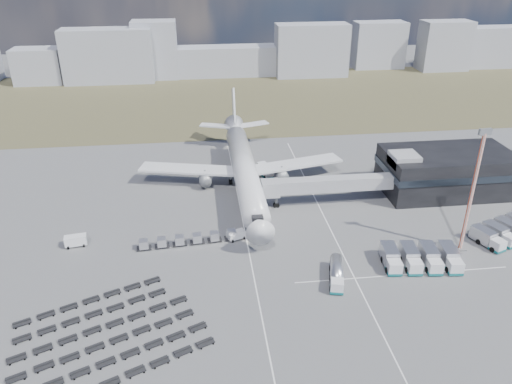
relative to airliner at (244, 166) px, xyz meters
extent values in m
plane|color=#565659|center=(0.00, -32.38, -5.29)|extent=(420.00, 420.00, 0.00)
cube|color=#47442B|center=(0.00, 77.62, -5.29)|extent=(420.00, 90.00, 0.01)
cube|color=silver|center=(-2.00, -27.38, -5.29)|extent=(0.25, 110.00, 0.01)
cube|color=silver|center=(16.00, -27.38, -5.29)|extent=(0.25, 110.00, 0.01)
cube|color=silver|center=(25.00, -40.38, -5.29)|extent=(40.00, 0.25, 0.01)
cube|color=black|center=(48.00, -8.38, -0.29)|extent=(30.00, 16.00, 10.00)
cube|color=#262D38|center=(48.00, -8.38, 0.91)|extent=(30.40, 16.40, 1.60)
cube|color=#939399|center=(36.00, -10.38, 4.21)|extent=(6.00, 6.00, 3.00)
cube|color=#939399|center=(18.10, -11.88, -0.19)|extent=(29.80, 3.00, 3.00)
cube|color=#939399|center=(4.70, -12.38, -0.19)|extent=(4.00, 3.60, 3.40)
cylinder|color=slate|center=(6.20, -11.88, -2.74)|extent=(0.70, 0.70, 5.10)
cylinder|color=black|center=(6.20, -11.88, -4.84)|extent=(1.40, 0.90, 1.40)
cylinder|color=silver|center=(0.00, -2.38, 0.01)|extent=(5.60, 48.00, 5.60)
cone|color=silver|center=(0.00, -28.88, 0.01)|extent=(5.60, 5.00, 5.60)
cone|color=silver|center=(0.00, 25.62, 0.81)|extent=(5.60, 8.00, 5.60)
cube|color=black|center=(0.00, -26.88, 0.81)|extent=(2.20, 2.00, 0.80)
cube|color=silver|center=(-13.00, 2.62, -1.19)|extent=(25.59, 11.38, 0.50)
cube|color=silver|center=(13.00, 2.62, -1.19)|extent=(25.59, 11.38, 0.50)
cylinder|color=slate|center=(-9.50, 0.62, -2.89)|extent=(3.00, 5.00, 3.00)
cylinder|color=slate|center=(9.50, 0.62, -2.89)|extent=(3.00, 5.00, 3.00)
cube|color=silver|center=(-5.50, 27.62, 1.21)|extent=(9.49, 5.63, 0.35)
cube|color=silver|center=(5.50, 27.62, 1.21)|extent=(9.49, 5.63, 0.35)
cube|color=silver|center=(0.00, 28.62, 6.51)|extent=(0.50, 9.06, 11.45)
cylinder|color=slate|center=(0.00, -23.38, -4.04)|extent=(0.50, 0.50, 2.50)
cylinder|color=slate|center=(-3.20, 1.62, -4.04)|extent=(0.60, 0.60, 2.50)
cylinder|color=slate|center=(3.20, 1.62, -4.04)|extent=(0.60, 0.60, 2.50)
cylinder|color=black|center=(0.00, -23.38, -4.79)|extent=(0.50, 1.20, 1.20)
cube|color=#989AA6|center=(-76.35, 111.44, 2.04)|extent=(19.74, 12.00, 14.66)
cube|color=#989AA6|center=(-46.76, 109.91, 5.85)|extent=(37.52, 12.00, 22.28)
cube|color=#989AA6|center=(-27.26, 115.05, 6.91)|extent=(18.81, 12.00, 24.40)
cube|color=#989AA6|center=(7.26, 115.99, 1.12)|extent=(51.23, 12.00, 12.81)
cube|color=#989AA6|center=(41.33, 110.53, 6.01)|extent=(31.84, 12.00, 22.60)
cube|color=#989AA6|center=(76.80, 123.56, 5.27)|extent=(23.90, 12.00, 21.12)
cube|color=#989AA6|center=(105.51, 115.02, 5.81)|extent=(22.32, 12.00, 22.21)
cube|color=#989AA6|center=(134.52, 118.43, 4.05)|extent=(40.85, 12.00, 18.69)
cube|color=silver|center=(11.68, -43.81, -3.96)|extent=(2.66, 2.66, 2.11)
cube|color=#126065|center=(11.68, -43.81, -4.79)|extent=(2.78, 2.78, 0.46)
cylinder|color=silver|center=(12.76, -39.45, -3.55)|extent=(3.89, 7.22, 2.29)
cube|color=slate|center=(12.76, -39.45, -4.61)|extent=(3.80, 7.20, 0.32)
cylinder|color=black|center=(12.43, -40.79, -4.83)|extent=(2.55, 1.55, 1.01)
cube|color=silver|center=(-4.00, -24.38, -4.49)|extent=(4.15, 3.24, 1.61)
cube|color=silver|center=(-35.87, -23.18, -4.16)|extent=(4.46, 2.53, 2.26)
cube|color=silver|center=(6.05, 5.59, -3.78)|extent=(3.80, 6.09, 2.65)
cube|color=#126065|center=(6.05, 5.59, -4.87)|extent=(3.91, 6.21, 0.43)
cube|color=silver|center=(23.42, -39.82, -3.88)|extent=(2.74, 2.65, 2.39)
cube|color=#126065|center=(23.42, -39.82, -4.80)|extent=(2.86, 2.77, 0.49)
cube|color=silver|center=(23.83, -36.04, -3.44)|extent=(3.13, 5.25, 2.83)
cube|color=silver|center=(27.09, -40.22, -3.88)|extent=(2.74, 2.65, 2.39)
cube|color=#126065|center=(27.09, -40.22, -4.80)|extent=(2.86, 2.77, 0.49)
cube|color=silver|center=(27.50, -36.44, -3.44)|extent=(3.13, 5.25, 2.83)
cube|color=silver|center=(30.76, -40.62, -3.88)|extent=(2.74, 2.65, 2.39)
cube|color=#126065|center=(30.76, -40.62, -4.80)|extent=(2.86, 2.77, 0.49)
cube|color=silver|center=(31.17, -36.84, -3.44)|extent=(3.13, 5.25, 2.83)
cube|color=silver|center=(34.44, -41.02, -3.88)|extent=(2.74, 2.65, 2.39)
cube|color=#126065|center=(34.44, -41.02, -4.80)|extent=(2.86, 2.77, 0.49)
cube|color=silver|center=(34.85, -37.24, -3.44)|extent=(3.13, 5.25, 2.83)
cube|color=silver|center=(46.24, -35.07, -3.96)|extent=(3.00, 2.95, 2.25)
cube|color=#126065|center=(46.24, -35.07, -4.83)|extent=(3.14, 3.08, 0.46)
cube|color=silver|center=(44.95, -31.74, -3.55)|extent=(3.99, 5.27, 2.66)
cube|color=silver|center=(49.48, -33.82, -3.96)|extent=(3.00, 2.95, 2.25)
cube|color=#126065|center=(49.48, -33.82, -4.83)|extent=(3.14, 3.08, 0.46)
cube|color=silver|center=(48.19, -30.48, -3.55)|extent=(3.99, 5.27, 2.66)
cube|color=silver|center=(51.43, -29.22, -3.55)|extent=(3.99, 5.27, 2.66)
cube|color=black|center=(-22.39, -26.11, -4.96)|extent=(2.99, 2.01, 0.20)
cube|color=silver|center=(-22.39, -26.11, -4.04)|extent=(1.91, 1.91, 1.64)
cube|color=black|center=(-18.91, -25.78, -4.96)|extent=(2.99, 2.01, 0.20)
cube|color=silver|center=(-18.91, -25.78, -4.04)|extent=(1.91, 1.91, 1.64)
cube|color=black|center=(-15.43, -25.44, -4.96)|extent=(2.99, 2.01, 0.20)
cube|color=silver|center=(-15.43, -25.44, -4.04)|extent=(1.91, 1.91, 1.64)
cube|color=black|center=(-11.95, -25.11, -4.96)|extent=(2.99, 2.01, 0.20)
cube|color=silver|center=(-11.95, -25.11, -4.04)|extent=(1.91, 1.91, 1.64)
cube|color=black|center=(-8.47, -24.78, -4.96)|extent=(2.99, 2.01, 0.20)
cube|color=silver|center=(-8.47, -24.78, -4.04)|extent=(1.91, 1.91, 1.64)
cube|color=black|center=(-4.99, -24.44, -4.96)|extent=(2.99, 2.01, 0.20)
cube|color=silver|center=(-4.99, -24.44, -4.04)|extent=(1.91, 1.91, 1.64)
cube|color=black|center=(-22.78, -58.82, -4.97)|extent=(26.94, 13.02, 0.65)
cube|color=black|center=(-24.32, -55.35, -4.97)|extent=(26.94, 13.02, 0.65)
cube|color=black|center=(-25.87, -51.89, -4.97)|extent=(26.94, 13.02, 0.65)
cube|color=black|center=(-27.42, -48.43, -4.97)|extent=(26.94, 13.02, 0.65)
cube|color=black|center=(-28.96, -44.97, -4.97)|extent=(23.64, 11.55, 0.65)
cube|color=black|center=(-30.51, -41.50, -4.97)|extent=(23.64, 11.55, 0.65)
cylinder|color=#C23D1F|center=(39.46, -33.51, 6.76)|extent=(0.67, 0.67, 24.10)
cube|color=slate|center=(39.46, -33.51, 19.10)|extent=(2.33, 0.67, 1.16)
cube|color=#565659|center=(39.46, -33.51, -5.15)|extent=(1.93, 1.93, 0.29)
camera|label=1|loc=(-10.54, -110.90, 48.78)|focal=35.00mm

